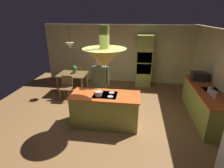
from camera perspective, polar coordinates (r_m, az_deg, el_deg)
name	(u,v)px	position (r m, az deg, el deg)	size (l,w,h in m)	color
ground	(107,120)	(5.47, -1.67, -11.28)	(8.16, 8.16, 0.00)	olive
wall_back	(120,54)	(8.20, 2.40, 9.53)	(6.80, 0.10, 2.55)	beige
kitchen_island	(105,109)	(5.07, -2.12, -8.08)	(1.88, 0.83, 0.94)	#939E42
counter_run_right	(203,103)	(6.06, 27.07, -5.39)	(0.73, 2.56, 0.92)	#939E42
oven_tower	(144,61)	(7.81, 10.18, 7.17)	(0.66, 0.62, 2.17)	#939E42
dining_table	(73,76)	(7.28, -12.43, 2.49)	(1.09, 0.89, 0.76)	brown
person_at_island	(100,82)	(5.50, -3.73, 0.54)	(0.53, 0.23, 1.74)	tan
range_hood	(105,56)	(4.52, -2.37, 8.79)	(1.10, 1.10, 1.00)	#939E42
pendant_light_over_table	(70,46)	(7.00, -13.21, 11.84)	(0.32, 0.32, 0.82)	beige
chair_facing_island	(67,86)	(6.76, -14.24, -0.58)	(0.40, 0.40, 0.87)	brown
chair_by_back_wall	(78,75)	(7.92, -10.71, 2.97)	(0.40, 0.40, 0.87)	brown
potted_plant_on_table	(74,69)	(7.27, -11.92, 4.72)	(0.20, 0.20, 0.30)	#99382D
cup_on_table	(69,74)	(7.06, -13.59, 3.04)	(0.07, 0.07, 0.09)	white
canister_flour	(215,95)	(5.30, 30.02, -3.03)	(0.10, 0.10, 0.21)	silver
canister_sugar	(212,93)	(5.47, 29.34, -2.49)	(0.12, 0.12, 0.16)	silver
canister_tea	(210,90)	(5.62, 28.74, -1.74)	(0.12, 0.12, 0.16)	silver
microwave_on_counter	(199,76)	(6.51, 25.96, 2.22)	(0.46, 0.36, 0.28)	#232326
cooking_pot_on_cooktop	(98,94)	(4.74, -4.39, -3.06)	(0.18, 0.18, 0.12)	#B2B2B7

